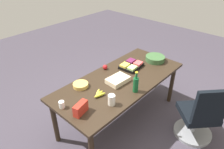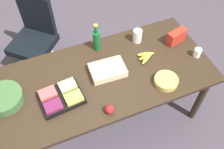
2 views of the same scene
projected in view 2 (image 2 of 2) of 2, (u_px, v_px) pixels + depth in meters
The scene contains 13 objects.
ground_plane at pixel (102, 117), 2.94m from camera, with size 10.00×10.00×0.00m, color #413A46.
conference_table at pixel (100, 82), 2.39m from camera, with size 2.12×0.94×0.78m.
office_chair at pixel (36, 44), 3.16m from camera, with size 0.68×0.68×0.97m.
banana_bunch at pixel (146, 56), 2.44m from camera, with size 0.18×0.15×0.04m.
apple_red at pixel (110, 109), 2.07m from camera, with size 0.08×0.08×0.08m, color #AC1A1D.
fruit_platter at pixel (61, 97), 2.15m from camera, with size 0.38×0.31×0.07m.
salad_bowl at pixel (4, 98), 2.13m from camera, with size 0.32×0.32×0.09m, color #395E33.
wine_bottle at pixel (97, 40), 2.45m from camera, with size 0.08×0.08×0.31m.
chip_bag_red at pixel (177, 37), 2.54m from camera, with size 0.20×0.08×0.14m, color red.
mayo_jar at pixel (137, 36), 2.55m from camera, with size 0.09×0.09×0.14m, color white.
sheet_cake at pixel (108, 70), 2.32m from camera, with size 0.32×0.22×0.07m, color beige.
chip_bowl at pixel (166, 81), 2.26m from camera, with size 0.21×0.21×0.05m, color #D7AF53.
paper_cup at pixel (197, 53), 2.44m from camera, with size 0.07×0.07×0.09m, color white.
Camera 2 is at (0.43, 1.34, 2.63)m, focal length 40.55 mm.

